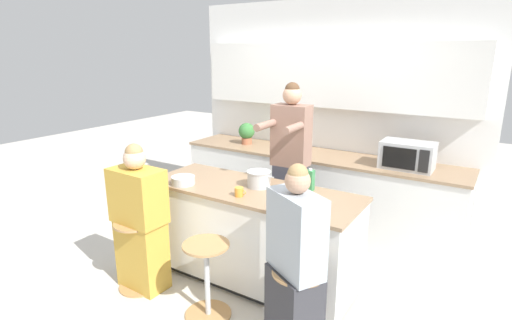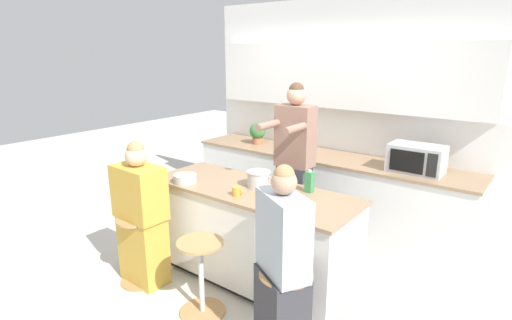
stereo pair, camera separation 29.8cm
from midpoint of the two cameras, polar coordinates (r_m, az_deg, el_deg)
ground_plane at (r=3.99m, az=-2.82°, el=-16.49°), size 16.00×16.00×0.00m
wall_back at (r=4.92m, az=8.67°, el=8.64°), size 3.64×0.22×2.70m
back_counter at (r=4.89m, az=6.63°, el=-4.39°), size 3.38×0.67×0.92m
kitchen_island at (r=3.77m, az=-2.92°, el=-10.56°), size 1.98×0.74×0.91m
bar_stool_leftmost at (r=3.88m, az=-18.75°, el=-12.37°), size 0.38×0.38×0.64m
bar_stool_center at (r=3.37m, az=-9.64°, el=-16.21°), size 0.38×0.38×0.64m
bar_stool_rightmost at (r=3.00m, az=2.97°, el=-20.39°), size 0.38×0.38×0.64m
person_cooking at (r=4.07m, az=2.81°, el=-1.72°), size 0.39×0.57×1.81m
person_wrapped_blanket at (r=3.76m, az=-18.49°, el=-8.53°), size 0.49×0.30×1.35m
person_seated_near at (r=2.84m, az=2.49°, el=-15.76°), size 0.48×0.42×1.41m
cooking_pot at (r=3.62m, az=-1.95°, el=-2.76°), size 0.31×0.22×0.15m
fruit_bowl at (r=3.79m, az=-12.61°, el=-2.88°), size 0.22×0.22×0.08m
coffee_cup_near at (r=3.41m, az=-4.93°, el=-4.58°), size 0.11×0.08×0.08m
banana_bunch at (r=3.35m, az=2.49°, el=-5.11°), size 0.19×0.13×0.06m
juice_carton at (r=3.53m, az=5.35°, el=-2.93°), size 0.06×0.06×0.20m
microwave at (r=4.34m, az=19.01°, el=0.62°), size 0.52×0.33×0.28m
potted_plant at (r=5.21m, az=-2.99°, el=3.96°), size 0.21×0.21×0.28m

